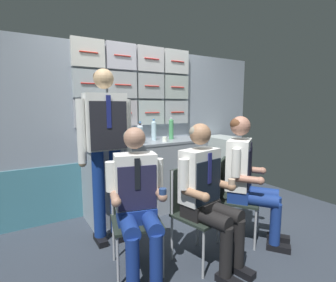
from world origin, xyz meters
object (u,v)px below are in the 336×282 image
at_px(crew_member_right, 207,189).
at_px(crew_member_by_counter, 247,173).
at_px(snack_banana, 100,143).
at_px(coffee_cup_spare, 129,140).
at_px(service_trolley, 224,164).
at_px(folding_chair_left, 134,208).
at_px(folding_chair_by_counter, 230,190).
at_px(sparkling_bottle_green, 171,129).
at_px(crew_member_left, 137,197).
at_px(crew_member_standing, 106,140).
at_px(folding_chair_right, 192,203).

height_order(crew_member_right, crew_member_by_counter, crew_member_by_counter).
bearing_deg(snack_banana, coffee_cup_spare, -15.21).
relative_size(service_trolley, folding_chair_left, 1.09).
relative_size(crew_member_by_counter, snack_banana, 7.51).
height_order(folding_chair_by_counter, sparkling_bottle_green, sparkling_bottle_green).
xyz_separation_m(folding_chair_by_counter, coffee_cup_spare, (-0.70, 1.01, 0.46)).
bearing_deg(crew_member_by_counter, folding_chair_left, 168.54).
distance_m(crew_member_left, crew_member_by_counter, 1.19).
relative_size(folding_chair_left, crew_member_right, 0.67).
bearing_deg(crew_member_standing, folding_chair_by_counter, -28.89).
relative_size(service_trolley, snack_banana, 5.30).
relative_size(service_trolley, crew_member_standing, 0.52).
bearing_deg(crew_member_by_counter, folding_chair_by_counter, 125.71).
height_order(crew_member_right, sparkling_bottle_green, crew_member_right).
distance_m(folding_chair_by_counter, crew_member_standing, 1.39).
bearing_deg(sparkling_bottle_green, coffee_cup_spare, -171.56).
xyz_separation_m(crew_member_right, coffee_cup_spare, (-0.18, 1.25, 0.29)).
height_order(folding_chair_left, crew_member_standing, crew_member_standing).
bearing_deg(crew_member_left, service_trolley, 27.92).
bearing_deg(coffee_cup_spare, sparkling_bottle_green, 8.44).
relative_size(service_trolley, crew_member_by_counter, 0.71).
distance_m(crew_member_left, snack_banana, 1.19).
bearing_deg(folding_chair_left, coffee_cup_spare, 69.09).
bearing_deg(folding_chair_left, sparkling_bottle_green, 44.73).
distance_m(crew_member_left, folding_chair_right, 0.56).
bearing_deg(crew_member_right, coffee_cup_spare, 98.30).
xyz_separation_m(folding_chair_left, crew_member_right, (0.53, -0.34, 0.17)).
bearing_deg(folding_chair_right, crew_member_standing, 128.96).
distance_m(crew_member_right, crew_member_standing, 1.11).
bearing_deg(crew_member_by_counter, crew_member_left, 176.40).
bearing_deg(crew_member_right, service_trolley, 41.41).
bearing_deg(crew_member_right, crew_member_by_counter, 10.07).
xyz_separation_m(folding_chair_left, crew_member_by_counter, (1.14, -0.23, 0.20)).
relative_size(crew_member_right, snack_banana, 7.25).
bearing_deg(crew_member_standing, snack_banana, 80.49).
distance_m(folding_chair_by_counter, coffee_cup_spare, 1.32).
bearing_deg(folding_chair_right, crew_member_right, -77.74).
bearing_deg(coffee_cup_spare, folding_chair_left, -110.91).
bearing_deg(service_trolley, folding_chair_right, -143.15).
relative_size(crew_member_right, crew_member_standing, 0.71).
xyz_separation_m(folding_chair_left, crew_member_left, (-0.04, -0.16, 0.16)).
height_order(service_trolley, crew_member_right, crew_member_right).
relative_size(crew_member_right, crew_member_by_counter, 0.97).
bearing_deg(folding_chair_right, coffee_cup_spare, 97.73).
height_order(folding_chair_left, snack_banana, snack_banana).
bearing_deg(crew_member_right, crew_member_left, 162.14).
relative_size(crew_member_by_counter, coffee_cup_spare, 15.01).
bearing_deg(folding_chair_by_counter, crew_member_left, -177.23).
xyz_separation_m(folding_chair_by_counter, crew_member_by_counter, (0.09, -0.13, 0.20)).
relative_size(crew_member_left, coffee_cup_spare, 14.24).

